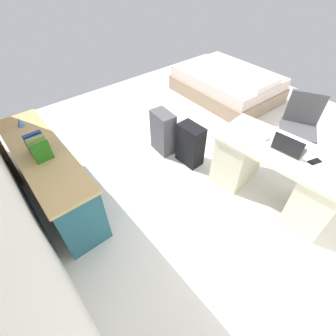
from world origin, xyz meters
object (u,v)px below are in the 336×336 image
object	(u,v)px
credenza	(52,176)
figurine_small	(20,122)
office_chair	(296,132)
laptop	(288,147)
suitcase_black	(190,145)
bed	(227,84)
desk	(275,173)
computer_mouse	(267,138)
suitcase_spare_grey	(163,132)
cell_phone_near_laptop	(314,162)

from	to	relation	value
credenza	figurine_small	world-z (taller)	figurine_small
office_chair	laptop	size ratio (longest dim) A/B	2.83
suitcase_black	figurine_small	bearing A→B (deg)	55.74
credenza	bed	xyz separation A→B (m)	(0.45, -3.64, -0.14)
desk	suitcase_black	size ratio (longest dim) A/B	2.52
bed	computer_mouse	bearing A→B (deg)	138.84
bed	computer_mouse	distance (m)	2.47
credenza	laptop	distance (m)	2.63
suitcase_spare_grey	laptop	distance (m)	1.68
bed	figurine_small	distance (m)	3.69
office_chair	suitcase_spare_grey	xyz separation A→B (m)	(1.28, 1.34, -0.10)
cell_phone_near_laptop	credenza	bearing A→B (deg)	64.94
office_chair	laptop	xyz separation A→B (m)	(-0.28, 0.89, 0.36)
bed	figurine_small	world-z (taller)	figurine_small
credenza	cell_phone_near_laptop	world-z (taller)	credenza
desk	office_chair	distance (m)	0.93
bed	suitcase_black	size ratio (longest dim) A/B	3.24
credenza	laptop	world-z (taller)	laptop
laptop	cell_phone_near_laptop	distance (m)	0.28
suitcase_spare_grey	suitcase_black	bearing A→B (deg)	-160.39
office_chair	suitcase_black	xyz separation A→B (m)	(0.84, 1.22, -0.12)
office_chair	cell_phone_near_laptop	xyz separation A→B (m)	(-0.55, 0.84, 0.32)
desk	laptop	bearing A→B (deg)	-175.00
credenza	laptop	xyz separation A→B (m)	(-1.63, -2.03, 0.39)
bed	cell_phone_near_laptop	bearing A→B (deg)	146.70
desk	bed	world-z (taller)	desk
suitcase_black	suitcase_spare_grey	world-z (taller)	suitcase_spare_grey
credenza	cell_phone_near_laptop	bearing A→B (deg)	-132.39
office_chair	cell_phone_near_laptop	bearing A→B (deg)	123.37
computer_mouse	laptop	bearing A→B (deg)	170.98
bed	suitcase_spare_grey	bearing A→B (deg)	104.43
suitcase_spare_grey	laptop	xyz separation A→B (m)	(-1.56, -0.44, 0.46)
desk	credenza	size ratio (longest dim) A/B	0.83
computer_mouse	figurine_small	xyz separation A→B (m)	(1.96, 2.05, 0.08)
bed	suitcase_spare_grey	xyz separation A→B (m)	(-0.53, 2.05, 0.07)
office_chair	laptop	bearing A→B (deg)	107.19
office_chair	cell_phone_near_laptop	size ratio (longest dim) A/B	6.91
bed	figurine_small	size ratio (longest dim) A/B	17.61
suitcase_black	computer_mouse	size ratio (longest dim) A/B	5.97
suitcase_spare_grey	computer_mouse	bearing A→B (deg)	-156.07
bed	figurine_small	xyz separation A→B (m)	(0.14, 3.64, 0.58)
suitcase_black	figurine_small	distance (m)	2.11
bed	figurine_small	bearing A→B (deg)	87.81
laptop	cell_phone_near_laptop	xyz separation A→B (m)	(-0.27, -0.06, -0.04)
credenza	bed	size ratio (longest dim) A/B	0.93
credenza	suitcase_black	size ratio (longest dim) A/B	3.01
credenza	cell_phone_near_laptop	size ratio (longest dim) A/B	13.24
bed	computer_mouse	xyz separation A→B (m)	(-1.82, 1.59, 0.50)
office_chair	computer_mouse	size ratio (longest dim) A/B	9.40
office_chair	bed	xyz separation A→B (m)	(1.81, -0.71, -0.18)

